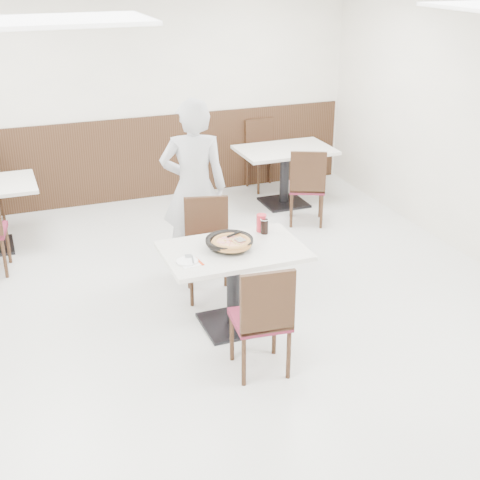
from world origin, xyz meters
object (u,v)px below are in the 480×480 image
object	(u,v)px
chair_near	(260,317)
bg_chair_right_near	(307,185)
pizza_pan	(229,243)
diner_person	(194,188)
red_cup	(261,223)
chair_far	(209,251)
side_plate	(187,261)
pizza	(231,244)
bg_chair_right_far	(265,156)
main_table	(234,288)
cola_glass	(264,227)
bg_table_right	(284,177)

from	to	relation	value
chair_near	bg_chair_right_near	distance (m)	3.20
pizza_pan	diner_person	distance (m)	1.17
red_cup	pizza_pan	bearing A→B (deg)	-148.12
chair_far	pizza_pan	bearing A→B (deg)	103.27
side_plate	pizza	bearing A→B (deg)	13.32
bg_chair_right_near	bg_chair_right_far	world-z (taller)	same
main_table	red_cup	xyz separation A→B (m)	(0.37, 0.27, 0.45)
side_plate	red_cup	world-z (taller)	red_cup
chair_far	pizza_pan	size ratio (longest dim) A/B	2.49
chair_far	main_table	bearing A→B (deg)	105.74
pizza	red_cup	size ratio (longest dim) A/B	2.16
chair_far	pizza	distance (m)	0.71
pizza_pan	cola_glass	world-z (taller)	cola_glass
diner_person	pizza	bearing A→B (deg)	103.10
diner_person	bg_chair_right_near	world-z (taller)	diner_person
pizza	side_plate	bearing A→B (deg)	-166.68
side_plate	red_cup	bearing A→B (deg)	25.69
cola_glass	pizza_pan	bearing A→B (deg)	-155.04
cola_glass	chair_far	bearing A→B (deg)	135.84
red_cup	diner_person	bearing A→B (deg)	110.99
bg_chair_right_near	cola_glass	bearing A→B (deg)	-101.50
side_plate	pizza_pan	bearing A→B (deg)	19.15
diner_person	pizza_pan	bearing A→B (deg)	102.93
chair_far	bg_table_right	bearing A→B (deg)	-116.57
diner_person	bg_table_right	distance (m)	2.31
pizza	chair_near	bearing A→B (deg)	-91.55
bg_table_right	bg_chair_right_near	distance (m)	0.70
pizza	diner_person	distance (m)	1.21
chair_near	red_cup	world-z (taller)	chair_near
pizza_pan	pizza	bearing A→B (deg)	-87.80
chair_near	bg_chair_right_near	bearing A→B (deg)	63.00
side_plate	cola_glass	bearing A→B (deg)	22.06
red_cup	pizza	bearing A→B (deg)	-143.47
bg_chair_right_near	pizza	bearing A→B (deg)	-105.52
pizza	chair_far	bearing A→B (deg)	90.15
diner_person	bg_chair_right_far	size ratio (longest dim) A/B	1.91
chair_near	cola_glass	xyz separation A→B (m)	(0.42, 0.92, 0.34)
side_plate	diner_person	size ratio (longest dim) A/B	0.10
pizza	diner_person	world-z (taller)	diner_person
bg_chair_right_near	side_plate	bearing A→B (deg)	-110.42
red_cup	diner_person	distance (m)	0.98
diner_person	bg_chair_right_near	size ratio (longest dim) A/B	1.91
chair_near	bg_chair_right_far	bearing A→B (deg)	72.34
cola_glass	side_plate	bearing A→B (deg)	-157.94
main_table	chair_near	bearing A→B (deg)	-93.48
pizza	bg_chair_right_far	bearing A→B (deg)	62.81
chair_far	pizza_pan	distance (m)	0.66
pizza	red_cup	world-z (taller)	red_cup
chair_far	cola_glass	bearing A→B (deg)	149.12
bg_chair_right_near	bg_chair_right_far	distance (m)	1.35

